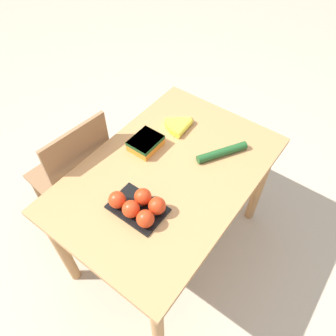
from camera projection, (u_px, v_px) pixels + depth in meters
ground_plane at (168, 243)px, 2.20m from camera, size 12.00×12.00×0.00m
dining_table at (168, 186)px, 1.71m from camera, size 1.16×0.78×0.76m
chair at (76, 176)px, 1.96m from camera, size 0.46×0.44×0.93m
banana_bunch at (180, 124)px, 1.81m from camera, size 0.16×0.15×0.04m
tomato_pack at (138, 206)px, 1.44m from camera, size 0.17×0.25×0.09m
carrot_bag at (146, 142)px, 1.70m from camera, size 0.16×0.13×0.06m
cucumber_near at (222, 152)px, 1.67m from camera, size 0.26×0.18×0.04m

